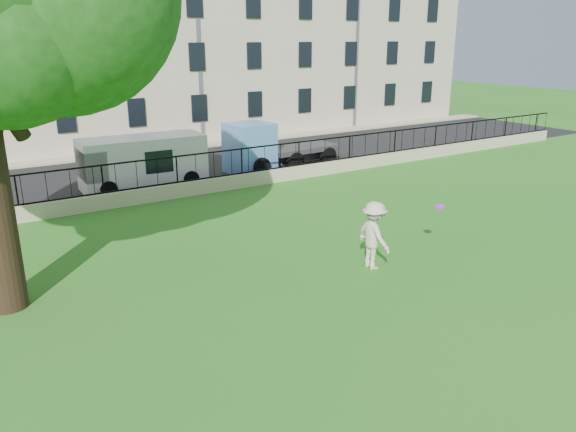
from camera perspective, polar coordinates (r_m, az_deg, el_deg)
ground at (r=13.93m, az=8.30°, el=-9.44°), size 120.00×120.00×0.00m
retaining_wall at (r=23.57m, az=-11.10°, el=2.62°), size 50.00×0.40×0.60m
iron_railing at (r=23.36m, az=-11.23°, el=4.63°), size 50.00×0.05×1.13m
street at (r=27.94m, az=-14.73°, el=4.10°), size 60.00×9.00×0.01m
sidewalk at (r=32.81m, az=-17.68°, el=5.92°), size 60.00×1.40×0.12m
building_row at (r=37.71m, az=-21.17°, el=17.54°), size 56.40×10.40×13.80m
man at (r=15.99m, az=8.72°, el=-1.96°), size 0.81×1.31×1.97m
frisbee at (r=16.83m, az=15.18°, el=0.91°), size 0.35×0.36×0.12m
white_van at (r=25.39m, az=-14.51°, el=5.33°), size 5.34×2.26×2.21m
blue_truck at (r=28.35m, az=-0.77°, el=7.34°), size 5.84×2.45×2.39m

